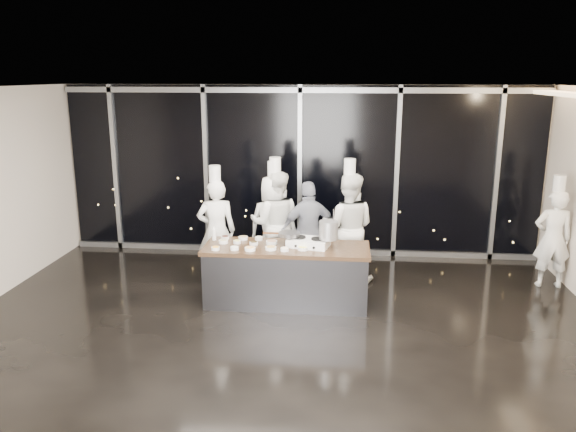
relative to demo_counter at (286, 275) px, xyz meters
name	(u,v)px	position (x,y,z in m)	size (l,w,h in m)	color
ground	(280,329)	(0.00, -0.90, -0.45)	(9.00, 9.00, 0.00)	black
room_shell	(293,166)	(0.18, -0.90, 1.79)	(9.02, 7.02, 3.21)	beige
window_wall	(300,171)	(0.00, 2.53, 1.14)	(8.90, 0.11, 3.20)	black
demo_counter	(286,275)	(0.00, 0.00, 0.00)	(2.46, 0.86, 0.90)	#36363B
stove	(308,242)	(0.33, 0.03, 0.51)	(0.66, 0.49, 0.14)	white
frying_pan	(289,234)	(0.02, 0.09, 0.61)	(0.58, 0.38, 0.05)	gray
stock_pot	(329,230)	(0.62, -0.02, 0.72)	(0.27, 0.27, 0.27)	#A7A7A9
prep_bowls	(257,244)	(-0.44, -0.01, 0.47)	(1.40, 0.70, 0.05)	white
squeeze_bottle	(214,233)	(-1.14, 0.22, 0.56)	(0.06, 0.06, 0.23)	white
chef_far_left	(217,230)	(-1.25, 0.84, 0.43)	(0.71, 0.56, 1.96)	white
chef_left	(274,225)	(-0.35, 1.25, 0.43)	(0.93, 0.68, 1.98)	white
chef_center	(276,223)	(-0.31, 1.25, 0.47)	(0.89, 0.70, 2.05)	white
guest	(309,231)	(0.27, 1.10, 0.39)	(1.06, 0.72, 1.68)	#121931
chef_right	(348,227)	(0.92, 1.09, 0.47)	(0.96, 0.78, 2.06)	white
chef_side	(553,237)	(4.20, 1.13, 0.38)	(0.60, 0.41, 1.85)	white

